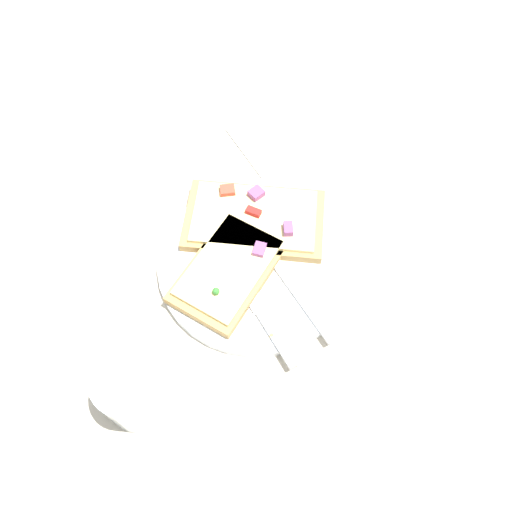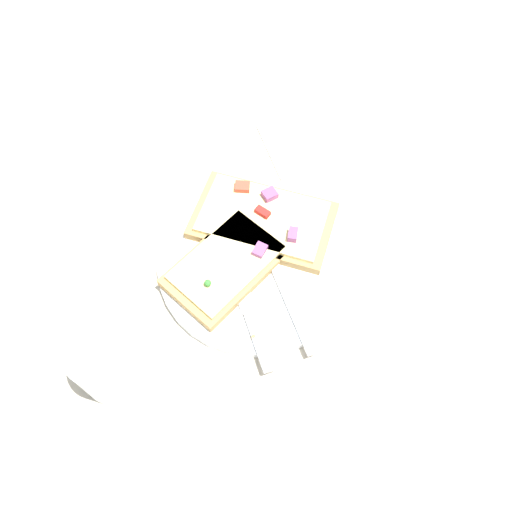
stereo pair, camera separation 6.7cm
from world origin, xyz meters
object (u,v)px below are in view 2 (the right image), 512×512
Objects in this scene: drinking_glass at (109,362)px; napkin at (289,146)px; knife at (247,305)px; plate at (256,262)px; pizza_slice_main at (263,219)px; fork at (275,268)px; pizza_slice_corner at (226,262)px.

drinking_glass reaches higher than napkin.
knife is 0.18m from drinking_glass.
plate is 0.22m from napkin.
napkin is at bearing -88.13° from pizza_slice_main.
knife is (-0.04, 0.05, -0.00)m from fork.
knife is 0.13m from pizza_slice_main.
pizza_slice_main is 0.28m from drinking_glass.
fork is 0.07m from knife.
pizza_slice_corner is at bearing 7.62° from knife.
pizza_slice_corner is at bearing 138.61° from napkin.
fork is at bearing -138.14° from plate.
fork reaches higher than napkin.
knife is 1.16× the size of pizza_slice_corner.
pizza_slice_corner is 2.19× the size of drinking_glass.
napkin is at bearing -32.45° from plate.
pizza_slice_main is at bearing -7.53° from fork.
pizza_slice_corner is 0.19m from drinking_glass.
pizza_slice_corner reaches higher than fork.
plate is 0.03m from fork.
fork is 2.68× the size of drinking_glass.
fork is at bearing -52.75° from pizza_slice_corner.
fork is 0.23m from napkin.
drinking_glass is at bearing 105.12° from fork.
napkin is at bearing -26.61° from fork.
drinking_glass reaches higher than pizza_slice_main.
pizza_slice_main reaches higher than pizza_slice_corner.
drinking_glass is (-0.14, 0.24, 0.02)m from pizza_slice_main.
pizza_slice_corner is at bearing 71.18° from pizza_slice_main.
fork is 1.02× the size of pizza_slice_main.
plate is at bearing -27.94° from knife.
fork is 0.07m from pizza_slice_corner.
drinking_glass is at bearing 67.19° from pizza_slice_main.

